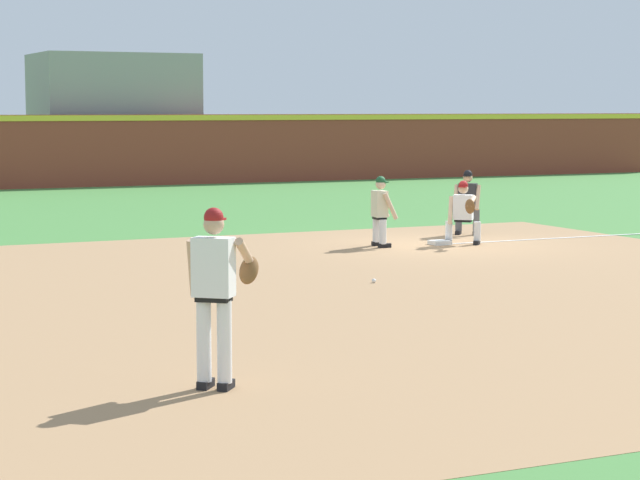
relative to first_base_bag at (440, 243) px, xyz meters
The scene contains 10 objects.
ground_plane 0.04m from the first_base_bag, ahead, with size 160.00×160.00×0.00m, color #47843D.
infield_dirt_patch 6.96m from the first_base_bag, 129.83° to the right, with size 18.00×18.00×0.01m, color #A87F56.
first_base_bag is the anchor object (origin of this frame).
baseball 5.93m from the first_base_bag, 130.80° to the right, with size 0.07×0.07×0.07m, color white.
pitcher 13.92m from the first_base_bag, 129.76° to the right, with size 0.85×0.54×1.86m.
first_baseman 0.85m from the first_base_bag, 21.24° to the right, with size 0.70×1.09×1.34m.
baserunner 1.52m from the first_base_bag, behind, with size 0.49×0.63×1.46m.
umpire 2.33m from the first_base_bag, 43.33° to the left, with size 0.68×0.66×1.46m.
outfield_wall 22.04m from the first_base_bag, 90.00° to the left, with size 48.00×0.54×2.60m.
stadium_seating_block 25.02m from the first_base_bag, 90.00° to the left, with size 5.88×4.20×4.90m.
Camera 1 is at (-13.19, -22.41, 2.86)m, focal length 70.00 mm.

